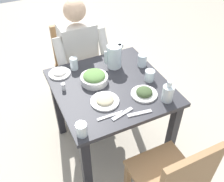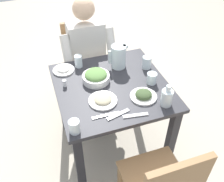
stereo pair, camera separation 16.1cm
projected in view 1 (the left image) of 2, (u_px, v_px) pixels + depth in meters
ground_plane at (111, 145)px, 2.36m from camera, size 8.00×8.00×0.00m
dining_table at (111, 99)px, 1.97m from camera, size 0.83×0.83×0.73m
chair_near at (76, 62)px, 2.53m from camera, size 0.40×0.40×0.87m
chair_far at (173, 181)px, 1.55m from camera, size 0.40×0.40×0.87m
diner_near at (82, 60)px, 2.30m from camera, size 0.48×0.53×1.17m
water_pitcher at (114, 56)px, 2.01m from camera, size 0.16×0.12×0.19m
salad_bowl at (94, 78)px, 1.89m from camera, size 0.21×0.21×0.09m
plate_beans at (105, 100)px, 1.74m from camera, size 0.20×0.20×0.04m
plate_dolmas at (144, 93)px, 1.80m from camera, size 0.19×0.19×0.05m
plate_yoghurt at (59, 73)px, 1.98m from camera, size 0.17×0.17×0.04m
water_glass_near_right at (150, 75)px, 1.91m from camera, size 0.08×0.08×0.09m
water_glass_far_right at (74, 64)px, 2.01m from camera, size 0.06×0.06×0.10m
water_glass_by_pitcher at (82, 130)px, 1.50m from camera, size 0.07×0.07×0.09m
water_glass_far_left at (142, 60)px, 2.05m from camera, size 0.07×0.07×0.10m
oil_carafe at (168, 94)px, 1.73m from camera, size 0.08×0.08×0.16m
salt_shaker at (63, 87)px, 1.83m from camera, size 0.03×0.03×0.05m
fork_near at (122, 114)px, 1.66m from camera, size 0.17×0.07×0.01m
knife_near at (110, 116)px, 1.64m from camera, size 0.19×0.02×0.01m
fork_far at (140, 113)px, 1.66m from camera, size 0.17×0.05×0.01m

